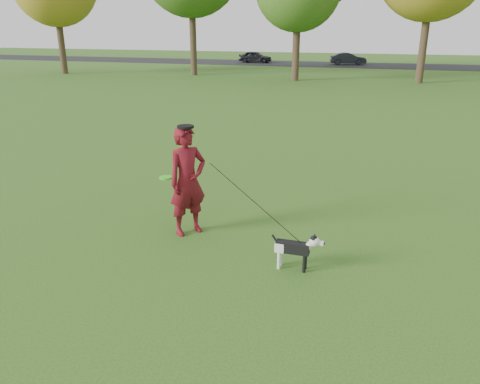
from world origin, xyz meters
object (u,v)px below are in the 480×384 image
(car_left, at_px, (255,57))
(car_mid, at_px, (348,59))
(dog, at_px, (297,247))
(man, at_px, (188,181))

(car_left, xyz_separation_m, car_mid, (9.08, 0.00, -0.01))
(dog, bearing_deg, car_mid, 93.61)
(man, xyz_separation_m, car_left, (-9.52, 39.56, -0.40))
(man, distance_m, car_left, 40.69)
(dog, xyz_separation_m, car_left, (-11.63, 40.36, 0.20))
(dog, height_order, car_left, car_left)
(man, bearing_deg, car_left, 51.78)
(car_left, bearing_deg, man, -164.49)
(dog, distance_m, car_mid, 40.44)
(dog, bearing_deg, man, 159.21)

